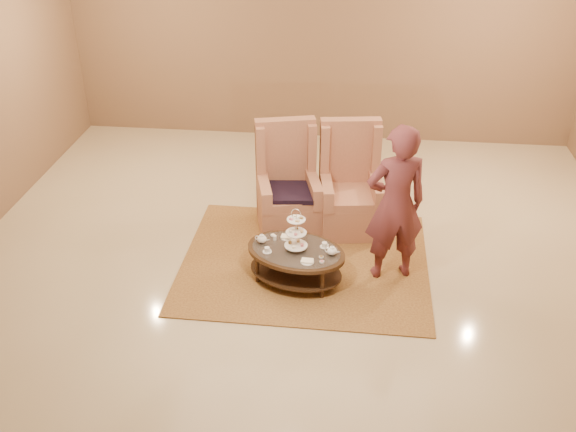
# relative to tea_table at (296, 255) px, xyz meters

# --- Properties ---
(ground) EXTENTS (8.00, 8.00, 0.00)m
(ground) POSITION_rel_tea_table_xyz_m (0.02, 0.11, -0.34)
(ground) COLOR beige
(ground) RESTS_ON ground
(ceiling) EXTENTS (8.00, 8.00, 0.02)m
(ceiling) POSITION_rel_tea_table_xyz_m (0.02, 0.11, -0.34)
(ceiling) COLOR beige
(ceiling) RESTS_ON ground
(wall_back) EXTENTS (8.00, 0.04, 3.50)m
(wall_back) POSITION_rel_tea_table_xyz_m (0.02, 4.11, 1.41)
(wall_back) COLOR #846348
(wall_back) RESTS_ON ground
(rug) EXTENTS (2.88, 2.41, 0.02)m
(rug) POSITION_rel_tea_table_xyz_m (0.07, 0.36, -0.33)
(rug) COLOR #A57D3A
(rug) RESTS_ON ground
(tea_table) EXTENTS (1.28, 1.04, 0.93)m
(tea_table) POSITION_rel_tea_table_xyz_m (0.00, 0.00, 0.00)
(tea_table) COLOR black
(tea_table) RESTS_ON ground
(armchair_left) EXTENTS (0.90, 0.92, 1.38)m
(armchair_left) POSITION_rel_tea_table_xyz_m (-0.22, 1.18, 0.13)
(armchair_left) COLOR #B37354
(armchair_left) RESTS_ON ground
(armchair_right) EXTENTS (0.84, 0.86, 1.38)m
(armchair_right) POSITION_rel_tea_table_xyz_m (0.55, 1.27, 0.12)
(armchair_right) COLOR #B37354
(armchair_right) RESTS_ON ground
(person) EXTENTS (0.76, 0.60, 1.84)m
(person) POSITION_rel_tea_table_xyz_m (1.05, 0.23, 0.58)
(person) COLOR #5C272B
(person) RESTS_ON ground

